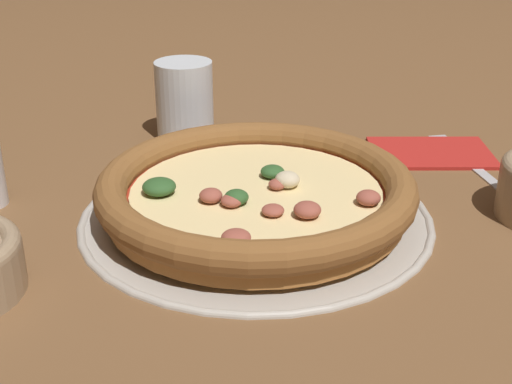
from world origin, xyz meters
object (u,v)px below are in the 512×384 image
(pizza_tray, at_px, (256,215))
(drinking_cup, at_px, (185,100))
(napkin, at_px, (431,151))
(fork, at_px, (467,160))
(pizza, at_px, (256,191))

(pizza_tray, bearing_deg, drinking_cup, -54.94)
(napkin, xyz_separation_m, fork, (-0.04, 0.01, -0.00))
(drinking_cup, bearing_deg, napkin, -177.47)
(fork, bearing_deg, pizza, 109.51)
(drinking_cup, height_order, napkin, drinking_cup)
(napkin, height_order, fork, napkin)
(pizza_tray, xyz_separation_m, pizza, (-0.00, 0.00, 0.02))
(pizza, distance_m, drinking_cup, 0.24)
(pizza, distance_m, fork, 0.28)
(pizza, height_order, napkin, pizza)
(pizza, xyz_separation_m, napkin, (-0.16, -0.21, -0.02))
(pizza_tray, distance_m, napkin, 0.26)
(drinking_cup, bearing_deg, pizza_tray, 125.06)
(pizza_tray, xyz_separation_m, napkin, (-0.16, -0.21, 0.00))
(drinking_cup, xyz_separation_m, napkin, (-0.30, -0.01, -0.04))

